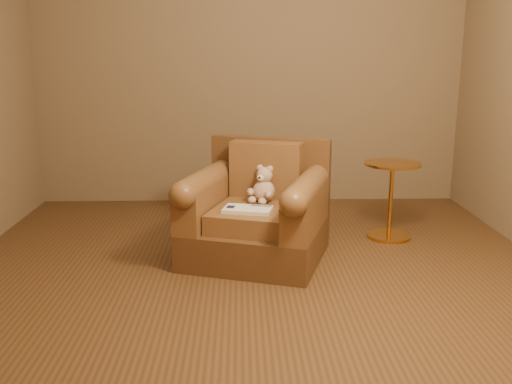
{
  "coord_description": "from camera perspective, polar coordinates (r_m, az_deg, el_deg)",
  "views": [
    {
      "loc": [
        -0.1,
        -3.44,
        1.42
      ],
      "look_at": [
        0.02,
        0.32,
        0.49
      ],
      "focal_mm": 40.0,
      "sensor_mm": 36.0,
      "label": 1
    }
  ],
  "objects": [
    {
      "name": "armchair",
      "position": [
        3.99,
        0.14,
        -2.24
      ],
      "size": [
        1.12,
        1.09,
        0.81
      ],
      "rotation": [
        0.0,
        0.0,
        -0.31
      ],
      "color": "#54351C",
      "rests_on": "floor"
    },
    {
      "name": "teddy_bear",
      "position": [
        4.01,
        0.69,
        0.4
      ],
      "size": [
        0.2,
        0.22,
        0.27
      ],
      "rotation": [
        0.0,
        0.0,
        -0.56
      ],
      "color": "tan",
      "rests_on": "armchair"
    },
    {
      "name": "floor",
      "position": [
        3.72,
        -0.09,
        -8.57
      ],
      "size": [
        4.0,
        4.0,
        0.0
      ],
      "primitive_type": "plane",
      "color": "#55371D",
      "rests_on": "ground"
    },
    {
      "name": "guidebook",
      "position": [
        3.79,
        -0.85,
        -1.76
      ],
      "size": [
        0.35,
        0.26,
        0.03
      ],
      "rotation": [
        0.0,
        0.0,
        -0.23
      ],
      "color": "beige",
      "rests_on": "armchair"
    },
    {
      "name": "side_table",
      "position": [
        4.53,
        13.32,
        -0.56
      ],
      "size": [
        0.43,
        0.43,
        0.6
      ],
      "color": "gold",
      "rests_on": "floor"
    }
  ]
}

